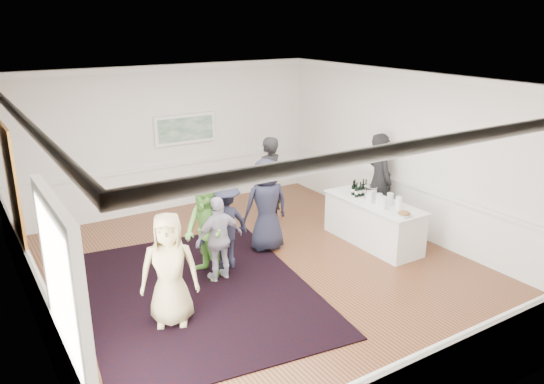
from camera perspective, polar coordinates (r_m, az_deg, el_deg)
floor at (r=9.07m, az=-1.01°, el=-8.87°), size 8.00×8.00×0.00m
ceiling at (r=8.13m, az=-1.14°, el=11.64°), size 7.00×8.00×0.02m
wall_left at (r=7.39m, az=-25.00°, el=-3.60°), size 0.02×8.00×3.20m
wall_right at (r=10.63m, az=15.31°, el=3.80°), size 0.02×8.00×3.20m
wall_back at (r=11.95m, az=-11.12°, el=5.66°), size 7.00×0.02×3.20m
wall_front at (r=5.69m, az=20.65°, el=-9.50°), size 7.00×0.02×3.20m
wainscoting at (r=8.85m, az=-1.03°, el=-5.99°), size 7.00×8.00×1.00m
mirror at (r=8.57m, az=-26.12°, el=0.52°), size 0.05×1.25×1.85m
doorway at (r=5.75m, az=-21.42°, el=-11.36°), size 0.10×1.78×2.56m
landscape_painting at (r=12.01m, az=-9.29°, el=6.71°), size 1.44×0.06×0.66m
area_rug at (r=8.61m, az=-7.95°, el=-10.55°), size 3.94×4.84×0.02m
serving_table at (r=10.30m, az=10.80°, el=-3.19°), size 0.80×2.09×0.85m
bartender at (r=11.03m, az=11.47°, el=1.25°), size 0.61×0.80×1.96m
guest_tan at (r=7.52m, az=-10.98°, el=-8.18°), size 0.96×0.82×1.66m
guest_green at (r=8.71m, az=-7.18°, el=-4.28°), size 0.72×0.87×1.64m
guest_lilac at (r=8.67m, az=-5.70°, el=-5.04°), size 0.86×0.40×1.44m
guest_dark_a at (r=9.01m, az=-5.23°, el=-3.58°), size 1.12×0.77×1.59m
guest_dark_b at (r=10.82m, az=-0.39°, el=1.08°), size 0.78×0.61×1.88m
guest_navy at (r=9.71m, az=-0.63°, el=-1.41°), size 0.91×0.66×1.74m
wine_bottles at (r=10.42m, az=9.41°, el=0.49°), size 0.36×0.24×0.31m
juice_pitchers at (r=9.90m, az=11.96°, el=-0.83°), size 0.37×0.63×0.24m
ice_bucket at (r=10.26m, az=10.55°, el=-0.08°), size 0.26×0.26×0.25m
nut_bowl at (r=9.50m, az=14.03°, el=-2.33°), size 0.25×0.25×0.08m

